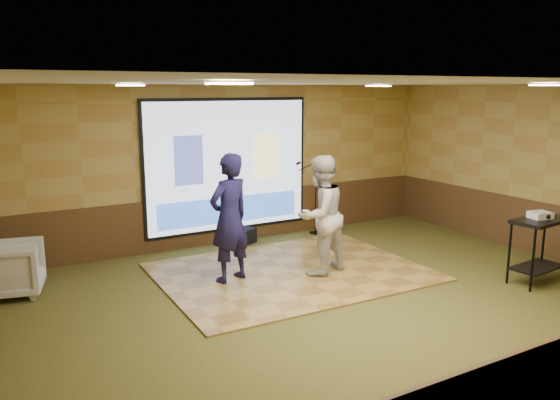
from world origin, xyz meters
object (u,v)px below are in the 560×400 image
banquet_chair (11,269)px  dance_floor (291,272)px  player_right (320,215)px  projector (540,215)px  mic_stand (313,210)px  player_left (229,218)px  duffel_bag (243,236)px  av_table (540,238)px  projector_screen (229,167)px

banquet_chair → dance_floor: bearing=-93.1°
player_right → banquet_chair: (-4.34, 1.44, -0.59)m
projector → mic_stand: mic_stand is taller
player_left → duffel_bag: 2.29m
mic_stand → banquet_chair: (-5.62, -0.71, -0.11)m
av_table → duffel_bag: size_ratio=2.20×
projector_screen → projector: size_ratio=11.12×
projector → banquet_chair: (-7.02, 3.37, -0.67)m
player_left → av_table: player_left is taller
dance_floor → av_table: bearing=-36.6°
projector → banquet_chair: 7.82m
projector_screen → duffel_bag: projector_screen is taller
dance_floor → player_left: size_ratio=2.10×
projector → duffel_bag: bearing=137.1°
av_table → banquet_chair: 7.80m
player_right → duffel_bag: (-0.29, 2.20, -0.83)m
dance_floor → player_right: bearing=-38.5°
projector_screen → duffel_bag: bearing=-51.8°
dance_floor → player_left: 1.44m
player_left → mic_stand: 3.23m
player_right → player_left: bearing=-32.0°
player_left → duffel_bag: player_left is taller
mic_stand → banquet_chair: mic_stand is taller
player_right → projector: bearing=128.0°
player_right → projector: size_ratio=6.33×
dance_floor → player_right: (0.35, -0.28, 0.96)m
av_table → player_right: bearing=143.6°
player_right → banquet_chair: size_ratio=2.23×
player_left → banquet_chair: player_left is taller
player_right → banquet_chair: 4.61m
player_left → av_table: 4.70m
projector_screen → dance_floor: projector_screen is taller
player_right → mic_stand: bearing=-137.0°
projector_screen → mic_stand: bearing=-9.0°
banquet_chair → duffel_bag: 4.13m
player_right → projector: player_right is taller
projector_screen → player_left: projector_screen is taller
projector_screen → av_table: 5.45m
player_right → projector: 3.31m
player_left → player_right: 1.44m
projector_screen → projector: bearing=-54.2°
projector → banquet_chair: size_ratio=0.35×
projector_screen → projector: (3.15, -4.36, -0.42)m
player_left → mic_stand: bearing=-163.6°
dance_floor → av_table: 3.84m
mic_stand → player_left: bearing=-163.0°
dance_floor → mic_stand: size_ratio=2.72×
av_table → projector_screen: bearing=125.5°
projector_screen → duffel_bag: size_ratio=7.25×
player_left → av_table: bearing=132.7°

